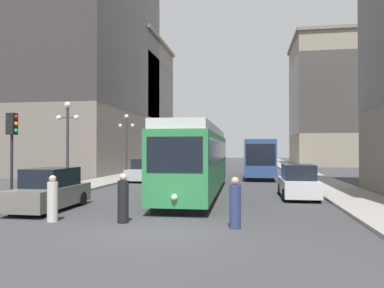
# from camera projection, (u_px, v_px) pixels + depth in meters

# --- Properties ---
(ground_plane) EXTENTS (200.00, 200.00, 0.00)m
(ground_plane) POSITION_uv_depth(u_px,v_px,m) (152.00, 233.00, 11.52)
(ground_plane) COLOR #38383A
(sidewalk_left) EXTENTS (3.15, 120.00, 0.15)m
(sidewalk_left) POSITION_uv_depth(u_px,v_px,m) (169.00, 167.00, 52.36)
(sidewalk_left) COLOR gray
(sidewalk_left) RESTS_ON ground
(sidewalk_right) EXTENTS (3.15, 120.00, 0.15)m
(sidewalk_right) POSITION_uv_depth(u_px,v_px,m) (291.00, 168.00, 49.66)
(sidewalk_right) COLOR gray
(sidewalk_right) RESTS_ON ground
(streetcar) EXTENTS (2.96, 15.13, 3.89)m
(streetcar) POSITION_uv_depth(u_px,v_px,m) (198.00, 158.00, 21.47)
(streetcar) COLOR black
(streetcar) RESTS_ON ground
(transit_bus) EXTENTS (2.71, 11.08, 3.45)m
(transit_bus) POSITION_uv_depth(u_px,v_px,m) (260.00, 156.00, 34.37)
(transit_bus) COLOR black
(transit_bus) RESTS_ON ground
(parked_car_left_near) EXTENTS (1.91, 4.46, 1.82)m
(parked_car_left_near) POSITION_uv_depth(u_px,v_px,m) (50.00, 190.00, 15.97)
(parked_car_left_near) COLOR black
(parked_car_left_near) RESTS_ON ground
(parked_car_left_mid) EXTENTS (2.06, 4.85, 1.82)m
(parked_car_left_mid) POSITION_uv_depth(u_px,v_px,m) (145.00, 171.00, 30.32)
(parked_car_left_mid) COLOR black
(parked_car_left_mid) RESTS_ON ground
(parked_car_right_far) EXTENTS (1.91, 4.41, 1.82)m
(parked_car_right_far) POSITION_uv_depth(u_px,v_px,m) (298.00, 182.00, 19.82)
(parked_car_right_far) COLOR black
(parked_car_right_far) RESTS_ON ground
(parked_car_left_far) EXTENTS (2.05, 4.78, 1.82)m
(parked_car_left_far) POSITION_uv_depth(u_px,v_px,m) (170.00, 165.00, 39.89)
(parked_car_left_far) COLOR black
(parked_car_left_far) RESTS_ON ground
(pedestrian_crossing_near) EXTENTS (0.39, 0.39, 1.72)m
(pedestrian_crossing_near) POSITION_uv_depth(u_px,v_px,m) (235.00, 204.00, 12.22)
(pedestrian_crossing_near) COLOR navy
(pedestrian_crossing_near) RESTS_ON ground
(pedestrian_crossing_far) EXTENTS (0.38, 0.38, 1.70)m
(pedestrian_crossing_far) POSITION_uv_depth(u_px,v_px,m) (53.00, 200.00, 13.37)
(pedestrian_crossing_far) COLOR beige
(pedestrian_crossing_far) RESTS_ON ground
(pedestrian_on_sidewalk) EXTENTS (0.40, 0.40, 1.78)m
(pedestrian_on_sidewalk) POSITION_uv_depth(u_px,v_px,m) (123.00, 200.00, 13.15)
(pedestrian_on_sidewalk) COLOR black
(pedestrian_on_sidewalk) RESTS_ON ground
(traffic_light_near_left) EXTENTS (0.47, 0.36, 4.09)m
(traffic_light_near_left) POSITION_uv_depth(u_px,v_px,m) (12.00, 134.00, 16.05)
(traffic_light_near_left) COLOR #232328
(traffic_light_near_left) RESTS_ON sidewalk_left
(lamp_post_left_near) EXTENTS (1.41, 0.36, 5.27)m
(lamp_post_left_near) POSITION_uv_depth(u_px,v_px,m) (68.00, 132.00, 21.33)
(lamp_post_left_near) COLOR #333338
(lamp_post_left_near) RESTS_ON sidewalk_left
(lamp_post_left_far) EXTENTS (1.41, 0.36, 5.49)m
(lamp_post_left_far) POSITION_uv_depth(u_px,v_px,m) (126.00, 136.00, 31.44)
(lamp_post_left_far) COLOR #333338
(lamp_post_left_far) RESTS_ON sidewalk_left
(building_left_corner) EXTENTS (14.55, 22.39, 28.00)m
(building_left_corner) POSITION_uv_depth(u_px,v_px,m) (80.00, 50.00, 43.47)
(building_left_corner) COLOR slate
(building_left_corner) RESTS_ON ground
(building_left_midblock) EXTENTS (12.17, 15.89, 18.88)m
(building_left_midblock) POSITION_uv_depth(u_px,v_px,m) (125.00, 103.00, 55.70)
(building_left_midblock) COLOR gray
(building_left_midblock) RESTS_ON ground
(building_right_midblock) EXTENTS (15.38, 14.64, 20.47)m
(building_right_midblock) POSITION_uv_depth(u_px,v_px,m) (341.00, 100.00, 59.00)
(building_right_midblock) COLOR gray
(building_right_midblock) RESTS_ON ground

